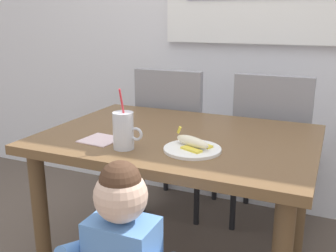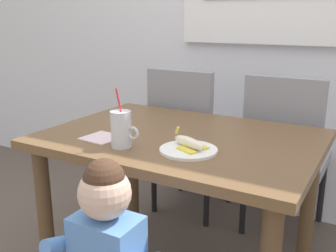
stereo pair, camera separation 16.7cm
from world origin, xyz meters
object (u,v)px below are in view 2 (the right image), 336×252
Objects in this scene: milk_cup at (121,131)px; peeled_banana at (189,143)px; toddler_standing at (107,249)px; paper_napkin at (102,138)px; dining_table at (180,158)px; dining_chair_left at (188,134)px; snack_plate at (188,150)px; dining_chair_right at (285,148)px.

milk_cup reaches higher than peeled_banana.
paper_napkin is (-0.34, 0.40, 0.22)m from toddler_standing.
dining_chair_left is at bearing 114.05° from dining_table.
milk_cup is at bearing -162.12° from snack_plate.
peeled_banana is 0.41m from paper_napkin.
dining_chair_left is at bearing 117.06° from peeled_banana.
milk_cup is (-0.13, -0.27, 0.18)m from dining_table.
dining_chair_left is 0.93m from peeled_banana.
milk_cup is at bearing 64.04° from dining_chair_right.
dining_chair_right is (0.32, 0.66, -0.09)m from dining_table.
toddler_standing is 0.49m from milk_cup.
dining_chair_right is 6.40× the size of paper_napkin.
paper_napkin is at bearing 55.43° from dining_chair_right.
milk_cup is (-0.45, -0.93, 0.27)m from dining_chair_right.
dining_table is 6.95× the size of peeled_banana.
toddler_standing is at bearing -84.72° from dining_table.
peeled_banana reaches higher than dining_table.
dining_chair_left is 0.94m from snack_plate.
dining_chair_right is 1.07m from milk_cup.
peeled_banana is (0.41, -0.80, 0.23)m from dining_chair_left.
milk_cup is at bearing 99.58° from dining_chair_left.
toddler_standing is 0.57m from paper_napkin.
dining_chair_left reaches higher than peeled_banana.
dining_table is 1.25× the size of dining_chair_right.
paper_napkin is at bearing 129.93° from toddler_standing.
milk_cup reaches higher than dining_chair_right.
milk_cup is 1.67× the size of paper_napkin.
toddler_standing is at bearing -50.07° from paper_napkin.
dining_chair_left is 6.40× the size of paper_napkin.
snack_plate is at bearing -54.44° from dining_table.
peeled_banana is at bearing 107.60° from snack_plate.
dining_chair_right is at bearing 78.20° from toddler_standing.
toddler_standing is at bearing -61.81° from milk_cup.
peeled_banana is at bearing 117.06° from dining_chair_left.
dining_table is at bearing 126.70° from peeled_banana.
milk_cup is (-0.19, 0.35, 0.29)m from toddler_standing.
dining_chair_left is at bearing 2.73° from dining_chair_right.
dining_table is 1.44× the size of toddler_standing.
dining_chair_left is 1.15× the size of toddler_standing.
toddler_standing is at bearing -100.03° from snack_plate.
dining_chair_right is 3.84× the size of milk_cup.
paper_napkin is at bearing 160.01° from milk_cup.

